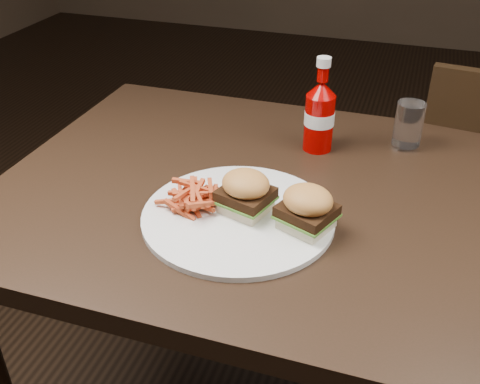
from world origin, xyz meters
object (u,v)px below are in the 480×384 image
(plate, at_px, (238,216))
(dining_table, at_px, (308,203))
(ketchup_bottle, at_px, (319,123))
(tumbler, at_px, (409,124))

(plate, bearing_deg, dining_table, 49.73)
(ketchup_bottle, xyz_separation_m, tumbler, (0.18, 0.07, -0.01))
(plate, bearing_deg, tumbler, 55.23)
(dining_table, height_order, ketchup_bottle, ketchup_bottle)
(plate, xyz_separation_m, tumbler, (0.26, 0.37, 0.05))
(plate, distance_m, ketchup_bottle, 0.32)
(dining_table, relative_size, ketchup_bottle, 9.65)
(dining_table, relative_size, tumbler, 12.71)
(dining_table, height_order, plate, plate)
(plate, xyz_separation_m, ketchup_bottle, (0.08, 0.31, 0.06))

